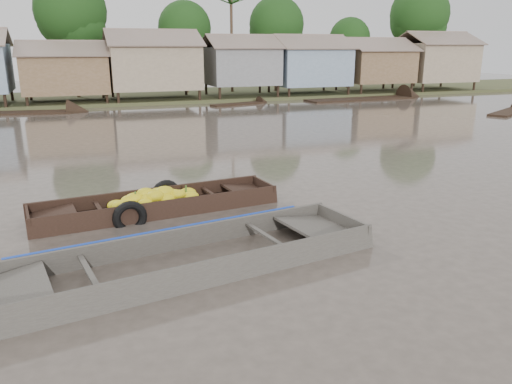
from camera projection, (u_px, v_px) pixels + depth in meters
name	position (u px, v px, depth m)	size (l,w,h in m)	color
ground	(256.00, 238.00, 11.11)	(120.00, 120.00, 0.00)	#4E443B
riverbank	(155.00, 60.00, 39.97)	(120.00, 12.47, 10.22)	#384723
banana_boat	(154.00, 204.00, 12.84)	(6.40, 2.18, 0.88)	black
viewer_boat	(187.00, 264.00, 9.62)	(7.90, 3.22, 0.62)	#403B36
distant_boats	(235.00, 108.00, 35.20)	(44.89, 13.57, 0.35)	black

